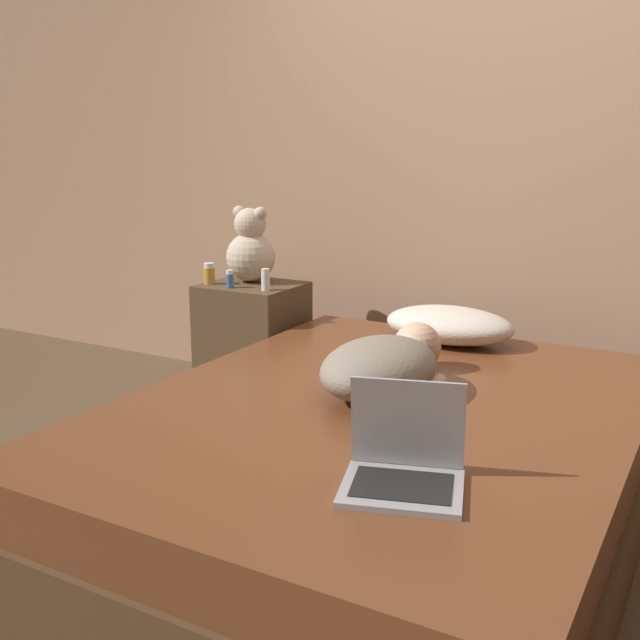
# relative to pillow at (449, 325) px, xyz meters

# --- Properties ---
(ground_plane) EXTENTS (12.00, 12.00, 0.00)m
(ground_plane) POSITION_rel_pillow_xyz_m (0.07, -0.83, -0.54)
(ground_plane) COLOR brown
(wall_back) EXTENTS (8.00, 0.06, 2.60)m
(wall_back) POSITION_rel_pillow_xyz_m (0.07, 0.49, 0.76)
(wall_back) COLOR tan
(wall_back) RESTS_ON ground_plane
(bed) EXTENTS (1.60, 2.10, 0.47)m
(bed) POSITION_rel_pillow_xyz_m (0.07, -0.83, -0.31)
(bed) COLOR #4C331E
(bed) RESTS_ON ground_plane
(nightstand) EXTENTS (0.45, 0.40, 0.63)m
(nightstand) POSITION_rel_pillow_xyz_m (-1.01, 0.00, -0.23)
(nightstand) COLOR brown
(nightstand) RESTS_ON ground_plane
(pillow) EXTENTS (0.56, 0.35, 0.15)m
(pillow) POSITION_rel_pillow_xyz_m (0.00, 0.00, 0.00)
(pillow) COLOR beige
(pillow) RESTS_ON bed
(person_lying) EXTENTS (0.37, 0.69, 0.19)m
(person_lying) POSITION_rel_pillow_xyz_m (0.03, -0.72, 0.02)
(person_lying) COLOR gray
(person_lying) RESTS_ON bed
(laptop) EXTENTS (0.35, 0.33, 0.26)m
(laptop) POSITION_rel_pillow_xyz_m (0.38, -1.36, -0.02)
(laptop) COLOR #9E9EA3
(laptop) RESTS_ON bed
(teddy_bear) EXTENTS (0.24, 0.24, 0.37)m
(teddy_bear) POSITION_rel_pillow_xyz_m (-1.06, 0.06, 0.24)
(teddy_bear) COLOR beige
(teddy_bear) RESTS_ON nightstand
(bottle_white) EXTENTS (0.04, 0.04, 0.10)m
(bottle_white) POSITION_rel_pillow_xyz_m (-0.86, -0.10, 0.13)
(bottle_white) COLOR white
(bottle_white) RESTS_ON nightstand
(bottle_blue) EXTENTS (0.03, 0.03, 0.08)m
(bottle_blue) POSITION_rel_pillow_xyz_m (-1.05, -0.13, 0.12)
(bottle_blue) COLOR #3866B2
(bottle_blue) RESTS_ON nightstand
(bottle_amber) EXTENTS (0.05, 0.05, 0.10)m
(bottle_amber) POSITION_rel_pillow_xyz_m (-1.19, -0.10, 0.13)
(bottle_amber) COLOR gold
(bottle_amber) RESTS_ON nightstand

